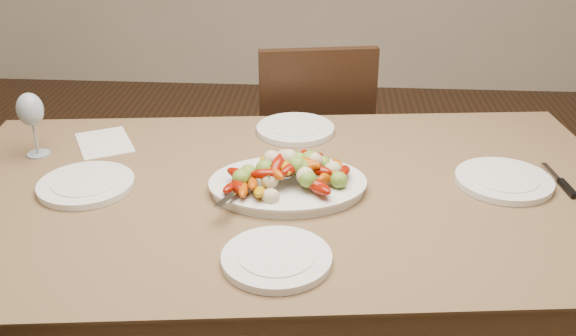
% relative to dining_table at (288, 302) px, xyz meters
% --- Properties ---
extents(dining_table, '(1.95, 1.24, 0.76)m').
position_rel_dining_table_xyz_m(dining_table, '(0.00, 0.00, 0.00)').
color(dining_table, brown).
rests_on(dining_table, ground).
extents(chair_far, '(0.49, 0.49, 0.95)m').
position_rel_dining_table_xyz_m(chair_far, '(0.03, 0.85, 0.10)').
color(chair_far, black).
rests_on(chair_far, ground).
extents(serving_platter, '(0.44, 0.34, 0.02)m').
position_rel_dining_table_xyz_m(serving_platter, '(0.00, -0.01, 0.39)').
color(serving_platter, white).
rests_on(serving_platter, dining_table).
extents(roasted_vegetables, '(0.35, 0.26, 0.09)m').
position_rel_dining_table_xyz_m(roasted_vegetables, '(0.00, -0.01, 0.45)').
color(roasted_vegetables, '#750D02').
rests_on(roasted_vegetables, serving_platter).
extents(serving_spoon, '(0.28, 0.14, 0.03)m').
position_rel_dining_table_xyz_m(serving_spoon, '(-0.06, -0.05, 0.43)').
color(serving_spoon, '#9EA0A8').
rests_on(serving_spoon, serving_platter).
extents(plate_left, '(0.25, 0.25, 0.02)m').
position_rel_dining_table_xyz_m(plate_left, '(-0.54, -0.03, 0.39)').
color(plate_left, white).
rests_on(plate_left, dining_table).
extents(plate_right, '(0.26, 0.26, 0.02)m').
position_rel_dining_table_xyz_m(plate_right, '(0.58, 0.07, 0.39)').
color(plate_right, white).
rests_on(plate_right, dining_table).
extents(plate_far, '(0.25, 0.25, 0.02)m').
position_rel_dining_table_xyz_m(plate_far, '(-0.00, 0.38, 0.39)').
color(plate_far, white).
rests_on(plate_far, dining_table).
extents(plate_near, '(0.24, 0.24, 0.02)m').
position_rel_dining_table_xyz_m(plate_near, '(-0.00, -0.34, 0.39)').
color(plate_near, white).
rests_on(plate_near, dining_table).
extents(wine_glass, '(0.08, 0.08, 0.20)m').
position_rel_dining_table_xyz_m(wine_glass, '(-0.75, 0.16, 0.48)').
color(wine_glass, '#8C99A5').
rests_on(wine_glass, dining_table).
extents(menu_card, '(0.23, 0.26, 0.00)m').
position_rel_dining_table_xyz_m(menu_card, '(-0.59, 0.26, 0.38)').
color(menu_card, silver).
rests_on(menu_card, dining_table).
extents(table_knife, '(0.04, 0.20, 0.01)m').
position_rel_dining_table_xyz_m(table_knife, '(0.73, 0.08, 0.38)').
color(table_knife, '#9EA0A8').
rests_on(table_knife, dining_table).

